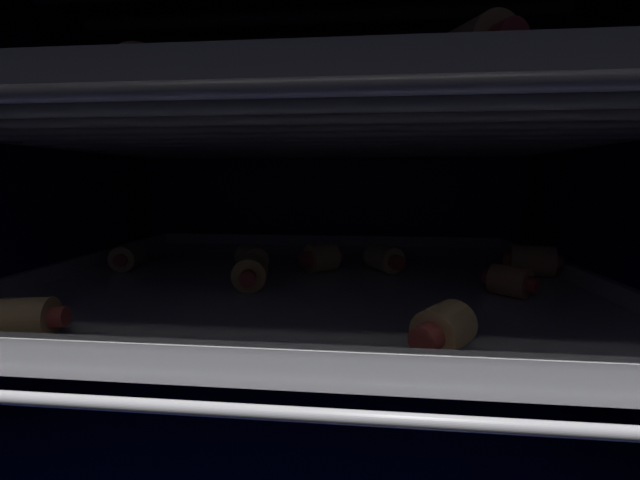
% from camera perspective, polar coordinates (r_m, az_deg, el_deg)
% --- Properties ---
extents(ground_plane, '(0.62, 0.49, 0.01)m').
position_cam_1_polar(ground_plane, '(0.43, -1.12, -22.17)').
color(ground_plane, '#0C1138').
extents(oven_wall_back, '(0.62, 0.01, 0.40)m').
position_cam_1_polar(oven_wall_back, '(0.61, 1.35, 7.37)').
color(oven_wall_back, '#0C1138').
rests_on(oven_wall_back, ground_plane).
extents(oven_wall_left, '(0.01, 0.47, 0.40)m').
position_cam_1_polar(oven_wall_left, '(0.51, -38.07, 5.10)').
color(oven_wall_left, '#0C1138').
rests_on(oven_wall_left, ground_plane).
extents(heating_element, '(0.48, 0.21, 0.02)m').
position_cam_1_polar(heating_element, '(0.40, -1.32, 32.30)').
color(heating_element, '#333338').
extents(oven_rack_lower, '(0.57, 0.46, 0.01)m').
position_cam_1_polar(oven_rack_lower, '(0.39, -1.18, -7.13)').
color(oven_rack_lower, slate).
extents(baking_tray_lower, '(0.52, 0.39, 0.02)m').
position_cam_1_polar(baking_tray_lower, '(0.38, -1.18, -5.94)').
color(baking_tray_lower, silver).
rests_on(baking_tray_lower, oven_rack_lower).
extents(pig_in_blanket_lower_0, '(0.04, 0.06, 0.03)m').
position_cam_1_polar(pig_in_blanket_lower_0, '(0.41, 9.55, -2.70)').
color(pig_in_blanket_lower_0, tan).
rests_on(pig_in_blanket_lower_0, baking_tray_lower).
extents(pig_in_blanket_lower_1, '(0.05, 0.04, 0.03)m').
position_cam_1_polar(pig_in_blanket_lower_1, '(0.41, 0.21, -2.66)').
color(pig_in_blanket_lower_1, tan).
rests_on(pig_in_blanket_lower_1, baking_tray_lower).
extents(pig_in_blanket_lower_2, '(0.03, 0.05, 0.03)m').
position_cam_1_polar(pig_in_blanket_lower_2, '(0.47, -27.01, -2.27)').
color(pig_in_blanket_lower_2, tan).
rests_on(pig_in_blanket_lower_2, baking_tray_lower).
extents(pig_in_blanket_lower_3, '(0.04, 0.05, 0.03)m').
position_cam_1_polar(pig_in_blanket_lower_3, '(0.23, 18.12, -12.53)').
color(pig_in_blanket_lower_3, tan).
rests_on(pig_in_blanket_lower_3, baking_tray_lower).
extents(pig_in_blanket_lower_4, '(0.06, 0.04, 0.03)m').
position_cam_1_polar(pig_in_blanket_lower_4, '(0.44, 29.29, -2.72)').
color(pig_in_blanket_lower_4, tan).
rests_on(pig_in_blanket_lower_4, baking_tray_lower).
extents(pig_in_blanket_lower_5, '(0.04, 0.05, 0.03)m').
position_cam_1_polar(pig_in_blanket_lower_5, '(0.41, -10.31, -2.76)').
color(pig_in_blanket_lower_5, tan).
rests_on(pig_in_blanket_lower_5, baking_tray_lower).
extents(pig_in_blanket_lower_6, '(0.05, 0.03, 0.03)m').
position_cam_1_polar(pig_in_blanket_lower_6, '(0.30, -38.36, -9.27)').
color(pig_in_blanket_lower_6, tan).
rests_on(pig_in_blanket_lower_6, baking_tray_lower).
extents(pig_in_blanket_lower_7, '(0.04, 0.04, 0.03)m').
position_cam_1_polar(pig_in_blanket_lower_7, '(0.36, 26.67, -5.55)').
color(pig_in_blanket_lower_7, tan).
rests_on(pig_in_blanket_lower_7, baking_tray_lower).
extents(pig_in_blanket_lower_8, '(0.03, 0.05, 0.03)m').
position_cam_1_polar(pig_in_blanket_lower_8, '(0.35, -10.49, -4.86)').
color(pig_in_blanket_lower_8, tan).
rests_on(pig_in_blanket_lower_8, baking_tray_lower).
extents(oven_rack_upper, '(0.57, 0.46, 0.01)m').
position_cam_1_polar(oven_rack_upper, '(0.37, -1.25, 14.75)').
color(oven_rack_upper, slate).
extents(baking_tray_upper, '(0.52, 0.39, 0.02)m').
position_cam_1_polar(baking_tray_upper, '(0.37, -1.26, 16.07)').
color(baking_tray_upper, gray).
rests_on(baking_tray_upper, oven_rack_upper).
extents(pig_in_blanket_upper_1, '(0.04, 0.05, 0.03)m').
position_cam_1_polar(pig_in_blanket_upper_1, '(0.41, 13.44, 17.61)').
color(pig_in_blanket_upper_1, tan).
rests_on(pig_in_blanket_upper_1, baking_tray_upper).
extents(pig_in_blanket_upper_2, '(0.03, 0.06, 0.03)m').
position_cam_1_polar(pig_in_blanket_upper_2, '(0.38, -12.32, 18.22)').
color(pig_in_blanket_upper_2, tan).
rests_on(pig_in_blanket_upper_2, baking_tray_upper).
extents(pig_in_blanket_upper_3, '(0.05, 0.03, 0.02)m').
position_cam_1_polar(pig_in_blanket_upper_3, '(0.54, 25.39, 14.63)').
color(pig_in_blanket_upper_3, tan).
rests_on(pig_in_blanket_upper_3, baking_tray_upper).
extents(pig_in_blanket_upper_4, '(0.04, 0.05, 0.03)m').
position_cam_1_polar(pig_in_blanket_upper_4, '(0.23, 22.80, 24.50)').
color(pig_in_blanket_upper_4, tan).
rests_on(pig_in_blanket_upper_4, baking_tray_upper).
extents(pig_in_blanket_upper_5, '(0.04, 0.05, 0.03)m').
position_cam_1_polar(pig_in_blanket_upper_5, '(0.28, 28.27, 20.66)').
color(pig_in_blanket_upper_5, tan).
rests_on(pig_in_blanket_upper_5, baking_tray_upper).
extents(pig_in_blanket_upper_6, '(0.04, 0.06, 0.03)m').
position_cam_1_polar(pig_in_blanket_upper_6, '(0.29, -24.92, 21.15)').
color(pig_in_blanket_upper_6, tan).
rests_on(pig_in_blanket_upper_6, baking_tray_upper).
extents(pig_in_blanket_upper_7, '(0.05, 0.04, 0.03)m').
position_cam_1_polar(pig_in_blanket_upper_7, '(0.41, 3.44, 18.18)').
color(pig_in_blanket_upper_7, tan).
rests_on(pig_in_blanket_upper_7, baking_tray_upper).
extents(pig_in_blanket_upper_8, '(0.04, 0.06, 0.03)m').
position_cam_1_polar(pig_in_blanket_upper_8, '(0.50, 24.09, 15.58)').
color(pig_in_blanket_upper_8, tan).
rests_on(pig_in_blanket_upper_8, baking_tray_upper).
extents(pig_in_blanket_upper_9, '(0.05, 0.03, 0.03)m').
position_cam_1_polar(pig_in_blanket_upper_9, '(0.54, -20.59, 14.95)').
color(pig_in_blanket_upper_9, tan).
rests_on(pig_in_blanket_upper_9, baking_tray_upper).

